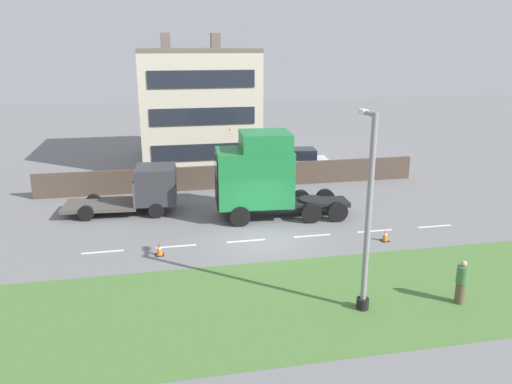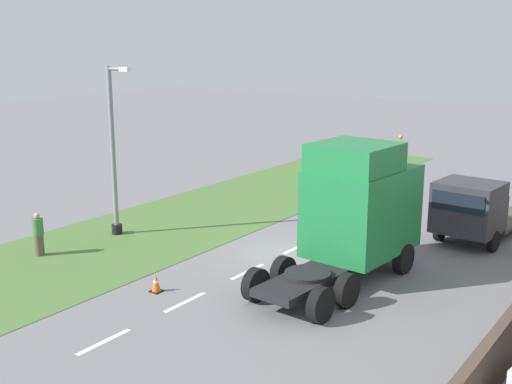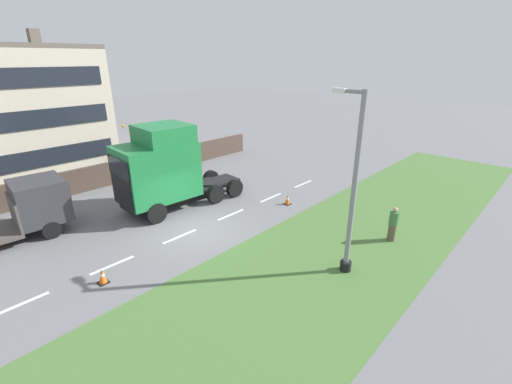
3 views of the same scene
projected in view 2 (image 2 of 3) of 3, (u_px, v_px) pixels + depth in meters
name	position (u px, v px, depth m)	size (l,w,h in m)	color
ground_plane	(284.00, 254.00, 23.75)	(120.00, 120.00, 0.00)	slate
grass_verge	(165.00, 227.00, 27.13)	(7.00, 44.00, 0.01)	#4C7538
lane_markings	(274.00, 259.00, 23.19)	(0.16, 17.80, 0.00)	white
lorry_cab	(357.00, 210.00, 21.14)	(3.08, 7.09, 4.66)	black
flatbed_truck	(473.00, 210.00, 24.74)	(2.70, 6.10, 2.51)	#333338
lamp_post	(114.00, 162.00, 25.42)	(1.33, 0.43, 6.74)	black
pedestrian	(38.00, 235.00, 23.38)	(0.39, 0.39, 1.62)	brown
traffic_cone_lead	(328.00, 214.00, 28.01)	(0.36, 0.36, 0.58)	black
traffic_cone_trailing	(156.00, 283.00, 20.14)	(0.36, 0.36, 0.58)	black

